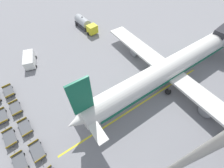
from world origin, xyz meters
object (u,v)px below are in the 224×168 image
Objects in this scene: baggage_dolly_row_mid_a_col_c at (25,127)px; fuel_tanker_primary at (85,24)px; airplane at (173,66)px; baggage_dolly_row_near_col_d at (20,163)px; baggage_dolly_row_near_col_c at (10,138)px; service_van at (29,60)px; apron_light_mast at (206,149)px; baggage_dolly_row_mid_a_col_d at (37,151)px; baggage_dolly_row_near_col_b at (2,116)px; baggage_dolly_row_mid_a_col_a at (9,91)px; baggage_dolly_row_mid_a_col_b at (16,108)px.

fuel_tanker_primary is at bearing 132.71° from baggage_dolly_row_mid_a_col_c.
baggage_dolly_row_near_col_d is (-0.91, -30.20, -2.71)m from airplane.
fuel_tanker_primary is 31.12m from baggage_dolly_row_mid_a_col_c.
baggage_dolly_row_near_col_c is (-5.51, -30.55, -2.71)m from airplane.
fuel_tanker_primary reaches higher than baggage_dolly_row_near_col_d.
service_van is 0.21× the size of apron_light_mast.
baggage_dolly_row_mid_a_col_c is at bearing -174.73° from baggage_dolly_row_mid_a_col_d.
baggage_dolly_row_near_col_b is 29.79m from apron_light_mast.
fuel_tanker_primary is 2.34× the size of baggage_dolly_row_near_col_d.
apron_light_mast reaches higher than baggage_dolly_row_near_col_b.
baggage_dolly_row_mid_a_col_c is 0.14× the size of apron_light_mast.
service_van is at bearing 153.22° from baggage_dolly_row_near_col_c.
fuel_tanker_primary is (-26.99, -5.25, -1.89)m from airplane.
airplane is 27.56m from fuel_tanker_primary.
baggage_dolly_row_mid_a_col_a is 0.14× the size of apron_light_mast.
baggage_dolly_row_near_col_b is 5.41m from baggage_dolly_row_mid_a_col_a.
airplane reaches higher than baggage_dolly_row_mid_a_col_b.
baggage_dolly_row_near_col_b and baggage_dolly_row_mid_a_col_c have the same top height.
baggage_dolly_row_mid_a_col_a is 1.00× the size of baggage_dolly_row_mid_a_col_c.
baggage_dolly_row_near_col_c is (4.72, 0.31, 0.00)m from baggage_dolly_row_near_col_b.
fuel_tanker_primary reaches higher than baggage_dolly_row_mid_a_col_a.
service_van is 13.64m from baggage_dolly_row_near_col_b.
service_van is at bearing -168.52° from apron_light_mast.
apron_light_mast is at bearing 34.78° from baggage_dolly_row_mid_a_col_c.
baggage_dolly_row_near_col_c is 1.00× the size of baggage_dolly_row_mid_a_col_a.
baggage_dolly_row_near_col_c is at bearing -49.67° from fuel_tanker_primary.
baggage_dolly_row_near_col_c is at bearing -175.62° from baggage_dolly_row_near_col_d.
fuel_tanker_primary is 42.09m from apron_light_mast.
baggage_dolly_row_near_col_d is 14.36m from baggage_dolly_row_mid_a_col_a.
airplane is 12.25× the size of baggage_dolly_row_mid_a_col_b.
apron_light_mast reaches higher than baggage_dolly_row_mid_a_col_d.
service_van is at bearing 160.35° from baggage_dolly_row_mid_a_col_c.
baggage_dolly_row_mid_a_col_b is at bearing -28.77° from service_van.
baggage_dolly_row_near_col_d is 1.00× the size of baggage_dolly_row_mid_a_col_c.
baggage_dolly_row_mid_a_col_b is 9.48m from baggage_dolly_row_mid_a_col_d.
baggage_dolly_row_near_col_d is 2.53m from baggage_dolly_row_mid_a_col_d.
fuel_tanker_primary is 2.34× the size of baggage_dolly_row_mid_a_col_b.
fuel_tanker_primary is 34.26m from baggage_dolly_row_mid_a_col_d.
baggage_dolly_row_mid_a_col_c is at bearing -101.82° from airplane.
baggage_dolly_row_mid_a_col_a is 1.00× the size of baggage_dolly_row_mid_a_col_d.
service_van reaches higher than baggage_dolly_row_mid_a_col_b.
baggage_dolly_row_mid_a_col_d is at bearing -137.28° from apron_light_mast.
baggage_dolly_row_near_col_d is 1.00× the size of baggage_dolly_row_mid_a_col_d.
baggage_dolly_row_near_col_c is at bearing -22.35° from baggage_dolly_row_mid_a_col_b.
baggage_dolly_row_mid_a_col_d is at bearing -14.01° from service_van.
apron_light_mast reaches higher than airplane.
baggage_dolly_row_mid_a_col_d is (-1.10, -27.67, -2.71)m from airplane.
baggage_dolly_row_near_col_d is at bearing -6.06° from baggage_dolly_row_mid_a_col_a.
service_van is 16.20m from baggage_dolly_row_mid_a_col_c.
fuel_tanker_primary is 0.33× the size of apron_light_mast.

